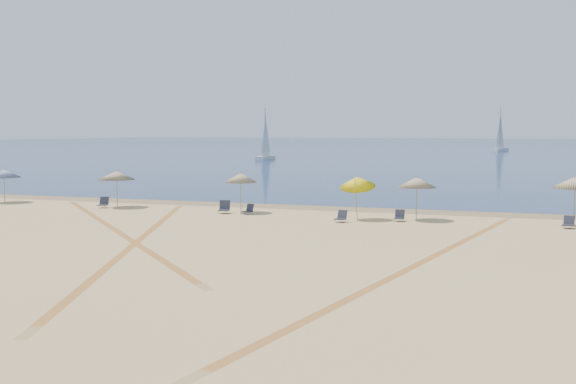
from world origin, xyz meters
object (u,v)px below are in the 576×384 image
umbrella_3 (357,182)px  chair_2 (224,208)px  umbrella_5 (575,182)px  chair_3 (249,210)px  sailboat_2 (265,144)px  umbrella_0 (4,173)px  sailboat_0 (500,138)px  umbrella_2 (241,178)px  umbrella_4 (417,182)px  umbrella_1 (117,175)px  chair_5 (400,216)px  chair_6 (569,223)px  chair_1 (104,203)px  chair_4 (341,217)px

umbrella_3 → chair_2: size_ratio=3.03×
umbrella_5 → chair_3: umbrella_5 is taller
sailboat_2 → chair_3: bearing=-69.9°
umbrella_0 → umbrella_5: (35.44, -0.22, 0.27)m
umbrella_3 → sailboat_0: bearing=88.3°
umbrella_0 → sailboat_2: bearing=95.9°
umbrella_2 → umbrella_4: bearing=-0.5°
umbrella_5 → sailboat_2: 81.23m
umbrella_0 → umbrella_4: 27.57m
umbrella_1 → chair_5: bearing=-3.3°
umbrella_2 → chair_6: umbrella_2 is taller
umbrella_3 → sailboat_2: bearing=114.2°
umbrella_3 → chair_5: 2.90m
umbrella_2 → umbrella_4: 10.26m
umbrella_5 → umbrella_3: bearing=-174.6°
chair_1 → sailboat_0: bearing=66.8°
chair_2 → chair_5: bearing=-15.9°
umbrella_2 → chair_4: (6.64, -2.24, -1.78)m
umbrella_0 → chair_4: size_ratio=3.25×
umbrella_1 → sailboat_0: (19.49, 130.33, 1.08)m
chair_4 → sailboat_0: size_ratio=0.07×
umbrella_3 → chair_6: (10.63, 0.05, -1.77)m
sailboat_2 → chair_5: bearing=-63.9°
chair_3 → sailboat_2: sailboat_2 is taller
umbrella_2 → chair_4: bearing=-18.7°
chair_5 → chair_2: bearing=176.1°
chair_2 → umbrella_3: bearing=-16.8°
umbrella_1 → chair_4: bearing=-9.1°
umbrella_0 → umbrella_4: size_ratio=0.96×
chair_4 → chair_5: bearing=37.7°
chair_6 → sailboat_0: 131.62m
chair_3 → chair_4: bearing=5.6°
umbrella_2 → umbrella_4: (10.26, -0.09, -0.02)m
chair_1 → chair_5: chair_1 is taller
sailboat_0 → sailboat_2: (-35.40, -61.22, -0.50)m
umbrella_3 → chair_2: umbrella_3 is taller
umbrella_2 → sailboat_2: (-24.41, 69.29, 0.53)m
chair_2 → chair_5: (10.27, -0.24, -0.06)m
chair_5 → sailboat_0: sailboat_0 is taller
chair_4 → sailboat_0: bearing=100.0°
chair_3 → chair_4: 6.13m
umbrella_3 → umbrella_4: (3.06, 0.85, -0.01)m
chair_5 → chair_1: bearing=176.0°
chair_5 → chair_6: size_ratio=0.86×
umbrella_2 → chair_2: (-0.78, -0.63, -1.72)m
chair_4 → umbrella_1: bearing=-177.2°
umbrella_2 → chair_3: bearing=-40.0°
umbrella_3 → chair_4: (-0.56, -1.30, -1.77)m
umbrella_5 → chair_6: umbrella_5 is taller
umbrella_0 → sailboat_0: (28.30, 130.20, 1.14)m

